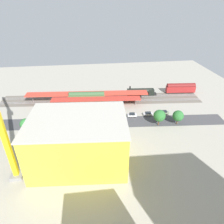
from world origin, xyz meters
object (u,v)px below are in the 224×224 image
Objects in this scene: street_tree_4 at (26,124)px; parked_car_2 at (132,115)px; locomotive at (142,92)px; street_tree_3 at (79,122)px; passenger_coach at (181,88)px; parked_car_3 at (117,116)px; platform_canopy_far at (87,94)px; freight_coach_far at (87,97)px; street_tree_1 at (66,121)px; street_tree_5 at (178,116)px; construction_building at (79,141)px; street_tree_2 at (48,122)px; box_truck_2 at (59,129)px; parked_car_1 at (148,114)px; box_truck_0 at (100,126)px; traffic_light at (68,110)px; box_truck_1 at (90,127)px; parked_car_0 at (164,113)px; platform_canopy_near at (96,99)px; street_tree_0 at (159,116)px.

parked_car_2 is at bearing -168.60° from street_tree_4.
locomotive is 2.47× the size of street_tree_3.
passenger_coach is 84.55m from street_tree_4.
platform_canopy_far is at bearing -54.43° from parked_car_3.
passenger_coach is at bearing -174.31° from freight_coach_far.
street_tree_1 is 1.14× the size of street_tree_5.
construction_building is 22.64m from street_tree_2.
street_tree_4 reaches higher than box_truck_2.
parked_car_1 is 0.61× the size of street_tree_1.
parked_car_1 is (2.68, 22.59, -1.20)m from locomotive.
box_truck_0 is (-4.99, 26.17, -1.56)m from freight_coach_far.
freight_coach_far is 2.75× the size of traffic_light.
freight_coach_far is 4.34× the size of parked_car_2.
box_truck_1 is at bearing 175.99° from street_tree_1.
box_truck_1 is at bearing 177.74° from box_truck_2.
parked_car_0 reaches higher than parked_car_3.
traffic_light is (5.60, -27.37, -3.47)m from construction_building.
freight_coach_far is 26.21m from box_truck_1.
locomotive is 31.47m from freight_coach_far.
street_tree_3 is (57.61, 31.13, 1.39)m from passenger_coach.
platform_canopy_near is 5.91× the size of street_tree_4.
platform_canopy_far is at bearing -54.51° from platform_canopy_near.
box_truck_0 is (15.53, 8.69, 0.78)m from parked_car_2.
street_tree_5 is (-42.36, 0.37, -0.27)m from street_tree_3.
parked_car_0 is 32.44m from box_truck_0.
street_tree_3 is at bearing 82.05° from freight_coach_far.
box_truck_0 is 9.05m from street_tree_3.
street_tree_2 reaches higher than platform_canopy_far.
parked_car_0 is (-36.09, 17.00, -2.38)m from freight_coach_far.
street_tree_4 is (37.80, 9.51, 4.68)m from parked_car_3.
box_truck_0 is (-0.41, 21.68, -2.25)m from platform_canopy_near.
street_tree_3 is at bearing 68.96° from platform_canopy_near.
street_tree_4 reaches higher than platform_canopy_far.
street_tree_1 is at bearing 57.22° from platform_canopy_near.
parked_car_2 is 0.15× the size of construction_building.
parked_car_3 is 0.60× the size of street_tree_2.
street_tree_0 is (23.53, 31.10, 1.58)m from passenger_coach.
street_tree_5 reaches higher than box_truck_0.
platform_canopy_far is at bearing -131.22° from street_tree_4.
street_tree_5 is at bearing -179.64° from street_tree_4.
parked_car_3 is (22.55, -0.01, -0.06)m from parked_car_0.
street_tree_3 is (34.08, 0.03, -0.20)m from street_tree_0.
street_tree_5 is (-38.76, 26.11, 1.01)m from freight_coach_far.
box_truck_1 is at bearing 46.22° from locomotive.
platform_canopy_far is 8.58× the size of street_tree_1.
street_tree_4 is (60.35, 9.51, 4.62)m from parked_car_0.
street_tree_1 is at bearing 20.68° from parked_car_3.
street_tree_2 is (46.98, 30.40, 2.92)m from locomotive.
street_tree_4 is (15.32, 1.03, 0.29)m from street_tree_1.
passenger_coach is at bearing -175.89° from platform_canopy_far.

